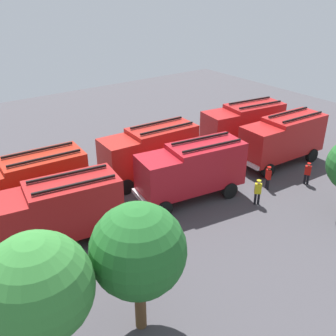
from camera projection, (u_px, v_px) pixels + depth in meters
name	position (u px, v px, depth m)	size (l,w,h in m)	color
ground_plane	(168.00, 186.00, 27.58)	(55.39, 55.39, 0.00)	#423F44
fire_truck_0	(243.00, 123.00, 32.88)	(7.47, 3.55, 3.88)	#A71B1C
fire_truck_1	(150.00, 150.00, 27.83)	(7.31, 3.03, 3.88)	#AC1F19
fire_truck_2	(28.00, 183.00, 23.43)	(7.34, 3.12, 3.88)	#AD2111
fire_truck_3	(283.00, 138.00, 30.00)	(7.31, 3.03, 3.88)	#AF1B1B
fire_truck_4	(192.00, 169.00, 25.16)	(7.48, 3.59, 3.88)	#AA151F
fire_truck_5	(55.00, 211.00, 20.63)	(7.48, 3.58, 3.88)	maroon
firefighter_0	(229.00, 127.00, 35.51)	(0.48, 0.44, 1.77)	black
firefighter_1	(118.00, 157.00, 29.72)	(0.44, 0.48, 1.70)	black
firefighter_2	(258.00, 191.00, 24.93)	(0.47, 0.46, 1.75)	black
firefighter_3	(268.00, 177.00, 26.80)	(0.39, 0.48, 1.68)	black
firefighter_4	(308.00, 172.00, 27.43)	(0.43, 0.48, 1.63)	black
tree_2	(138.00, 251.00, 14.84)	(3.77, 3.77, 5.84)	brown
tree_3	(37.00, 288.00, 12.93)	(3.86, 3.86, 5.98)	brown
traffic_cone_0	(229.00, 173.00, 28.70)	(0.41, 0.41, 0.59)	#F2600C
traffic_cone_1	(75.00, 178.00, 27.94)	(0.49, 0.49, 0.70)	#F2600C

